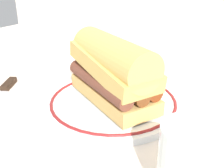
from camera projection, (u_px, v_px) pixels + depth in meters
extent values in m
plane|color=silver|center=(107.00, 110.00, 0.52)|extent=(1.50, 1.50, 0.00)
cylinder|color=white|center=(112.00, 103.00, 0.53)|extent=(0.26, 0.26, 0.01)
torus|color=maroon|center=(112.00, 100.00, 0.53)|extent=(0.24, 0.24, 0.01)
cube|color=tan|center=(112.00, 92.00, 0.52)|extent=(0.21, 0.15, 0.03)
cylinder|color=brown|center=(98.00, 82.00, 0.50)|extent=(0.18, 0.09, 0.03)
cylinder|color=brown|center=(112.00, 79.00, 0.51)|extent=(0.18, 0.09, 0.03)
cylinder|color=maroon|center=(125.00, 76.00, 0.53)|extent=(0.18, 0.09, 0.03)
cube|color=tan|center=(112.00, 64.00, 0.50)|extent=(0.21, 0.15, 0.05)
cylinder|color=tan|center=(112.00, 56.00, 0.49)|extent=(0.20, 0.14, 0.07)
cylinder|color=silver|center=(188.00, 164.00, 0.31)|extent=(0.07, 0.07, 0.10)
cylinder|color=white|center=(54.00, 59.00, 0.70)|extent=(0.03, 0.03, 0.06)
sphere|color=silver|center=(53.00, 45.00, 0.68)|extent=(0.03, 0.03, 0.03)
cube|color=black|center=(9.00, 84.00, 0.61)|extent=(0.04, 0.05, 0.01)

